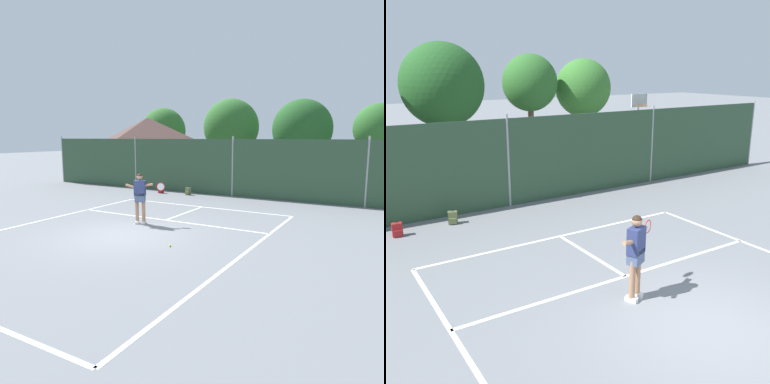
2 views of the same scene
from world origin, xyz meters
TOP-DOWN VIEW (x-y plane):
  - ground_plane at (0.00, 0.00)m, footprint 120.00×120.00m
  - court_markings at (0.00, 0.65)m, footprint 8.30×11.10m
  - chainlink_fence at (0.00, 9.00)m, footprint 26.09×0.09m
  - basketball_hoop at (7.47, 11.09)m, footprint 0.90×0.67m
  - treeline_backdrop at (-1.50, 20.13)m, footprint 26.16×4.32m
  - tennis_player at (-0.48, 1.56)m, footprint 1.30×0.72m
  - backpack_red at (-3.95, 8.00)m, footprint 0.29×0.25m
  - backpack_olive at (-2.28, 8.20)m, footprint 0.32×0.30m

SIDE VIEW (x-z plane):
  - ground_plane at x=0.00m, z-range 0.00..0.00m
  - court_markings at x=0.00m, z-range 0.00..0.01m
  - backpack_red at x=-3.95m, z-range -0.04..0.42m
  - backpack_olive at x=-2.28m, z-range -0.04..0.42m
  - tennis_player at x=-0.48m, z-range 0.18..2.04m
  - chainlink_fence at x=0.00m, z-range -0.07..3.13m
  - basketball_hoop at x=7.47m, z-range 0.54..4.09m
  - treeline_backdrop at x=-1.50m, z-range 0.58..6.97m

